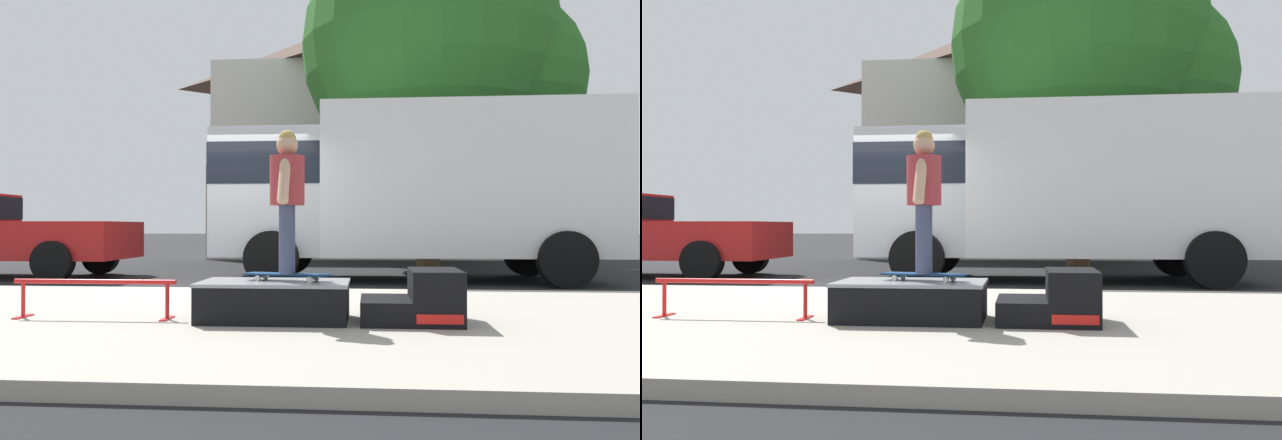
% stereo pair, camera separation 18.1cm
% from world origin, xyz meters
% --- Properties ---
extents(ground_plane, '(140.00, 140.00, 0.00)m').
position_xyz_m(ground_plane, '(0.00, 0.00, 0.00)').
color(ground_plane, black).
extents(sidewalk_slab, '(50.00, 5.00, 0.12)m').
position_xyz_m(sidewalk_slab, '(0.00, -3.00, 0.06)').
color(sidewalk_slab, '#A8A093').
rests_on(sidewalk_slab, ground).
extents(skate_box, '(1.34, 0.76, 0.36)m').
position_xyz_m(skate_box, '(1.42, -3.30, 0.31)').
color(skate_box, black).
rests_on(skate_box, sidewalk_slab).
extents(kicker_ramp, '(0.88, 0.75, 0.47)m').
position_xyz_m(kicker_ramp, '(2.72, -3.30, 0.31)').
color(kicker_ramp, black).
rests_on(kicker_ramp, sidewalk_slab).
extents(grind_rail, '(1.54, 0.28, 0.36)m').
position_xyz_m(grind_rail, '(-0.26, -3.32, 0.39)').
color(grind_rail, red).
rests_on(grind_rail, sidewalk_slab).
extents(skateboard, '(0.81, 0.38, 0.07)m').
position_xyz_m(skateboard, '(1.53, -3.28, 0.53)').
color(skateboard, navy).
rests_on(skateboard, skate_box).
extents(skater_kid, '(0.32, 0.67, 1.30)m').
position_xyz_m(skater_kid, '(1.53, -3.28, 1.31)').
color(skater_kid, '#3F4766').
rests_on(skater_kid, skateboard).
extents(box_truck, '(6.91, 2.63, 3.05)m').
position_xyz_m(box_truck, '(2.99, 2.20, 1.70)').
color(box_truck, silver).
rests_on(box_truck, ground).
extents(street_tree_main, '(6.75, 6.13, 8.36)m').
position_xyz_m(street_tree_main, '(4.04, 5.91, 5.12)').
color(street_tree_main, brown).
rests_on(street_tree_main, ground).
extents(house_behind, '(9.54, 8.22, 8.40)m').
position_xyz_m(house_behind, '(1.99, 12.62, 4.24)').
color(house_behind, silver).
rests_on(house_behind, ground).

